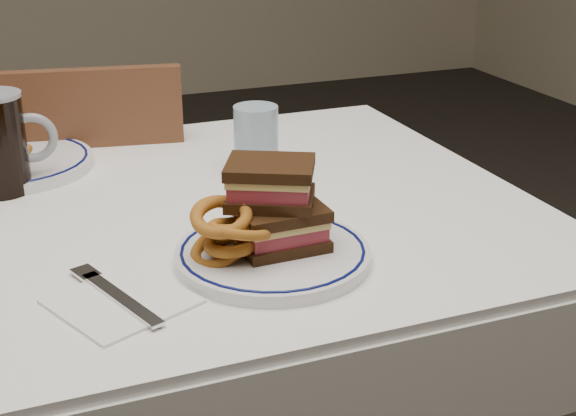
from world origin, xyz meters
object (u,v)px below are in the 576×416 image
object	(u,v)px
chair_far	(88,248)
reuben_sandwich	(276,205)
far_plate	(10,163)
main_plate	(273,254)

from	to	relation	value
chair_far	reuben_sandwich	bearing A→B (deg)	-76.14
chair_far	reuben_sandwich	distance (m)	0.79
chair_far	far_plate	distance (m)	0.37
main_plate	far_plate	bearing A→B (deg)	120.76
main_plate	far_plate	size ratio (longest dim) A/B	0.92
reuben_sandwich	far_plate	world-z (taller)	reuben_sandwich
main_plate	far_plate	world-z (taller)	far_plate
chair_far	reuben_sandwich	world-z (taller)	chair_far
main_plate	reuben_sandwich	xyz separation A→B (m)	(0.01, 0.01, 0.06)
chair_far	far_plate	world-z (taller)	chair_far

